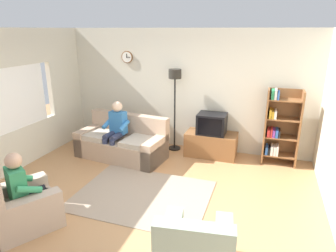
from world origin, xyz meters
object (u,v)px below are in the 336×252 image
object	(u,v)px
bookshelf	(279,127)
person_in_left_armchair	(25,186)
tv_stand	(211,144)
armchair_near_window	(21,208)
person_on_couch	(116,127)
couch	(122,143)
tv	(212,124)
floor_lamp	(175,87)

from	to	relation	value
bookshelf	person_in_left_armchair	distance (m)	4.73
tv_stand	bookshelf	distance (m)	1.46
armchair_near_window	person_on_couch	bearing A→B (deg)	86.81
person_on_couch	couch	bearing A→B (deg)	54.59
person_on_couch	person_in_left_armchair	distance (m)	2.46
tv	bookshelf	xyz separation A→B (m)	(1.36, 0.10, 0.03)
couch	person_on_couch	distance (m)	0.41
floor_lamp	bookshelf	bearing A→B (deg)	-0.66
armchair_near_window	person_on_couch	size ratio (longest dim) A/B	0.94
tv	bookshelf	distance (m)	1.37
tv_stand	person_in_left_armchair	bearing A→B (deg)	-121.42
tv	person_in_left_armchair	bearing A→B (deg)	-121.62
person_on_couch	person_in_left_armchair	world-z (taller)	person_on_couch
person_on_couch	tv_stand	bearing A→B (deg)	22.92
tv	floor_lamp	size ratio (longest dim) A/B	0.32
couch	armchair_near_window	xyz separation A→B (m)	(-0.22, -2.64, -0.02)
bookshelf	tv_stand	bearing A→B (deg)	-176.92
tv	person_on_couch	size ratio (longest dim) A/B	0.48
couch	person_in_left_armchair	world-z (taller)	person_in_left_armchair
armchair_near_window	tv_stand	bearing A→B (deg)	58.58
tv_stand	tv	size ratio (longest dim) A/B	1.83
floor_lamp	person_in_left_armchair	size ratio (longest dim) A/B	1.65
couch	person_on_couch	bearing A→B (deg)	-125.41
armchair_near_window	bookshelf	bearing A→B (deg)	45.07
person_in_left_armchair	bookshelf	bearing A→B (deg)	44.81
bookshelf	floor_lamp	size ratio (longest dim) A/B	0.84
couch	person_in_left_armchair	bearing A→B (deg)	-93.85
bookshelf	armchair_near_window	size ratio (longest dim) A/B	1.33
tv_stand	tv	xyz separation A→B (m)	(0.00, -0.02, 0.48)
couch	tv_stand	size ratio (longest dim) A/B	1.81
couch	person_in_left_armchair	xyz separation A→B (m)	(-0.17, -2.56, 0.29)
couch	person_on_couch	world-z (taller)	person_on_couch
couch	person_on_couch	size ratio (longest dim) A/B	1.60
floor_lamp	person_in_left_armchair	distance (m)	3.64
couch	tv_stand	bearing A→B (deg)	20.85
floor_lamp	tv_stand	bearing A→B (deg)	-6.45
person_in_left_armchair	tv_stand	bearing A→B (deg)	58.58
bookshelf	floor_lamp	world-z (taller)	floor_lamp
tv_stand	person_in_left_armchair	distance (m)	3.83
person_on_couch	bookshelf	bearing A→B (deg)	15.03
couch	bookshelf	distance (m)	3.30
tv_stand	person_on_couch	distance (m)	2.10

